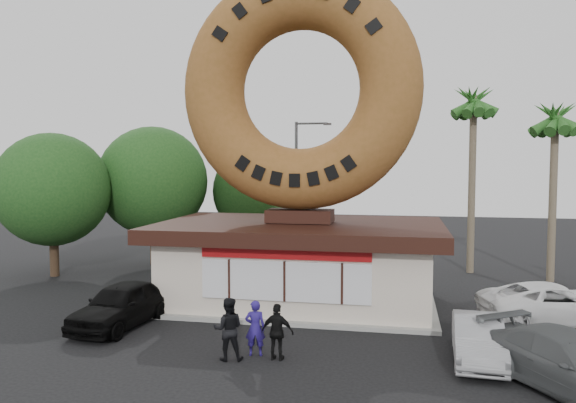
# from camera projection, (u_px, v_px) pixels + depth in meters

# --- Properties ---
(ground) EXTENTS (90.00, 90.00, 0.00)m
(ground) POSITION_uv_depth(u_px,v_px,m) (265.00, 353.00, 16.72)
(ground) COLOR black
(ground) RESTS_ON ground
(donut_shop) EXTENTS (11.20, 7.20, 3.80)m
(donut_shop) POSITION_uv_depth(u_px,v_px,m) (300.00, 260.00, 22.45)
(donut_shop) COLOR beige
(donut_shop) RESTS_ON ground
(giant_donut) EXTENTS (9.45, 2.41, 9.45)m
(giant_donut) POSITION_uv_depth(u_px,v_px,m) (300.00, 90.00, 22.00)
(giant_donut) COLOR brown
(giant_donut) RESTS_ON donut_shop
(tree_west) EXTENTS (6.00, 6.00, 7.65)m
(tree_west) POSITION_uv_depth(u_px,v_px,m) (153.00, 181.00, 30.97)
(tree_west) COLOR #473321
(tree_west) RESTS_ON ground
(tree_mid) EXTENTS (5.20, 5.20, 6.63)m
(tree_mid) POSITION_uv_depth(u_px,v_px,m) (259.00, 192.00, 31.89)
(tree_mid) COLOR #473321
(tree_mid) RESTS_ON ground
(tree_far) EXTENTS (5.60, 5.60, 7.14)m
(tree_far) POSITION_uv_depth(u_px,v_px,m) (52.00, 190.00, 27.76)
(tree_far) COLOR #473321
(tree_far) RESTS_ON ground
(palm_near) EXTENTS (2.60, 2.60, 9.75)m
(palm_near) POSITION_uv_depth(u_px,v_px,m) (474.00, 108.00, 28.37)
(palm_near) COLOR #726651
(palm_near) RESTS_ON ground
(palm_far) EXTENTS (2.60, 2.60, 8.75)m
(palm_far) POSITION_uv_depth(u_px,v_px,m) (555.00, 124.00, 26.28)
(palm_far) COLOR #726651
(palm_far) RESTS_ON ground
(street_lamp) EXTENTS (2.11, 0.20, 8.00)m
(street_lamp) POSITION_uv_depth(u_px,v_px,m) (299.00, 183.00, 32.42)
(street_lamp) COLOR #59595E
(street_lamp) RESTS_ON ground
(person_left) EXTENTS (0.66, 0.48, 1.65)m
(person_left) POSITION_uv_depth(u_px,v_px,m) (255.00, 328.00, 16.46)
(person_left) COLOR navy
(person_left) RESTS_ON ground
(person_center) EXTENTS (1.02, 0.88, 1.82)m
(person_center) POSITION_uv_depth(u_px,v_px,m) (228.00, 329.00, 16.08)
(person_center) COLOR black
(person_center) RESTS_ON ground
(person_right) EXTENTS (0.99, 0.48, 1.64)m
(person_right) POSITION_uv_depth(u_px,v_px,m) (277.00, 332.00, 16.08)
(person_right) COLOR black
(person_right) RESTS_ON ground
(car_black) EXTENTS (2.28, 4.66, 1.53)m
(car_black) POSITION_uv_depth(u_px,v_px,m) (121.00, 304.00, 19.40)
(car_black) COLOR black
(car_black) RESTS_ON ground
(car_silver) EXTENTS (1.56, 3.93, 1.27)m
(car_silver) POSITION_uv_depth(u_px,v_px,m) (478.00, 339.00, 16.03)
(car_silver) COLOR #9D9EA2
(car_silver) RESTS_ON ground
(car_grey) EXTENTS (4.49, 5.34, 1.46)m
(car_grey) POSITION_uv_depth(u_px,v_px,m) (573.00, 364.00, 13.74)
(car_grey) COLOR #5A5E5F
(car_grey) RESTS_ON ground
(car_white) EXTENTS (5.56, 3.51, 1.43)m
(car_white) POSITION_uv_depth(u_px,v_px,m) (555.00, 304.00, 19.71)
(car_white) COLOR white
(car_white) RESTS_ON ground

